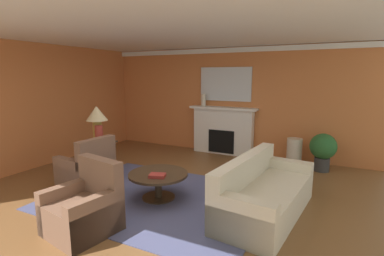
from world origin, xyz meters
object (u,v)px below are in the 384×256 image
(coffee_table, at_px, (158,180))
(vase_mantel_left, at_px, (204,100))
(vase_on_side_table, at_px, (99,135))
(side_table, at_px, (99,156))
(table_lamp, at_px, (97,117))
(sofa, at_px, (263,195))
(armchair_near_window, at_px, (87,170))
(armchair_facing_fireplace, at_px, (84,210))
(fireplace, at_px, (223,132))
(potted_plant, at_px, (323,149))
(mantel_mirror, at_px, (225,84))
(vase_tall_corner, at_px, (294,152))

(coffee_table, distance_m, vase_mantel_left, 3.41)
(coffee_table, distance_m, vase_on_side_table, 1.79)
(side_table, distance_m, table_lamp, 0.82)
(sofa, bearing_deg, side_table, 175.57)
(armchair_near_window, height_order, table_lamp, table_lamp)
(armchair_near_window, height_order, coffee_table, armchair_near_window)
(sofa, relative_size, side_table, 3.13)
(armchair_facing_fireplace, bearing_deg, coffee_table, 77.21)
(coffee_table, height_order, vase_on_side_table, vase_on_side_table)
(coffee_table, bearing_deg, armchair_near_window, -175.94)
(vase_mantel_left, bearing_deg, side_table, -114.37)
(fireplace, xyz_separation_m, potted_plant, (2.46, -0.41, -0.10))
(side_table, distance_m, vase_on_side_table, 0.52)
(fireplace, height_order, side_table, fireplace)
(table_lamp, distance_m, vase_on_side_table, 0.39)
(mantel_mirror, distance_m, coffee_table, 3.67)
(armchair_near_window, relative_size, vase_mantel_left, 2.91)
(side_table, bearing_deg, armchair_facing_fireplace, -50.74)
(sofa, distance_m, table_lamp, 3.65)
(sofa, relative_size, vase_tall_corner, 3.39)
(vase_mantel_left, bearing_deg, coffee_table, -79.38)
(side_table, bearing_deg, vase_mantel_left, 65.63)
(mantel_mirror, distance_m, potted_plant, 2.85)
(side_table, xyz_separation_m, potted_plant, (4.22, 2.31, 0.09))
(vase_mantel_left, bearing_deg, sofa, -51.82)
(mantel_mirror, relative_size, side_table, 1.99)
(armchair_facing_fireplace, distance_m, potted_plant, 4.96)
(armchair_near_window, relative_size, coffee_table, 0.95)
(side_table, bearing_deg, coffee_table, -15.71)
(mantel_mirror, height_order, side_table, mantel_mirror)
(table_lamp, xyz_separation_m, vase_mantel_left, (1.21, 2.67, 0.19))
(vase_on_side_table, bearing_deg, vase_tall_corner, 36.21)
(vase_tall_corner, bearing_deg, armchair_facing_fireplace, -116.41)
(potted_plant, bearing_deg, sofa, -105.05)
(mantel_mirror, xyz_separation_m, vase_tall_corner, (1.86, -0.42, -1.52))
(armchair_facing_fireplace, xyz_separation_m, vase_on_side_table, (-1.35, 1.72, 0.58))
(coffee_table, distance_m, vase_tall_corner, 3.44)
(vase_mantel_left, bearing_deg, armchair_near_window, -105.61)
(vase_mantel_left, relative_size, potted_plant, 0.39)
(mantel_mirror, bearing_deg, vase_tall_corner, -12.73)
(sofa, distance_m, side_table, 3.54)
(armchair_near_window, bearing_deg, vase_tall_corner, 42.38)
(side_table, height_order, vase_tall_corner, side_table)
(table_lamp, bearing_deg, potted_plant, 28.70)
(table_lamp, relative_size, vase_on_side_table, 2.00)
(armchair_facing_fireplace, xyz_separation_m, side_table, (-1.50, 1.84, 0.09))
(mantel_mirror, relative_size, vase_tall_corner, 2.15)
(fireplace, relative_size, table_lamp, 2.40)
(mantel_mirror, xyz_separation_m, table_lamp, (-1.76, -2.84, -0.62))
(fireplace, height_order, vase_tall_corner, fireplace)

